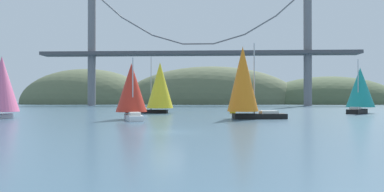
{
  "coord_description": "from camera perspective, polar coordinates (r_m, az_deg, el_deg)",
  "views": [
    {
      "loc": [
        2.94,
        -25.54,
        2.55
      ],
      "look_at": [
        0.0,
        42.99,
        3.06
      ],
      "focal_mm": 31.58,
      "sensor_mm": 36.0,
      "label": 1
    }
  ],
  "objects": [
    {
      "name": "ground_plane",
      "position": [
        25.84,
        -4.11,
        -6.09
      ],
      "size": [
        360.0,
        360.0,
        0.0
      ],
      "primitive_type": "plane",
      "color": "#426075"
    },
    {
      "name": "sailboat_pink_spinnaker",
      "position": [
        49.99,
        -29.66,
        1.46
      ],
      "size": [
        8.42,
        7.1,
        8.6
      ],
      "color": "white",
      "rests_on": "ground_plane"
    },
    {
      "name": "sailboat_yellow_sail",
      "position": [
        59.04,
        -5.55,
        1.59
      ],
      "size": [
        8.2,
        4.66,
        9.93
      ],
      "color": "black",
      "rests_on": "ground_plane"
    },
    {
      "name": "sailboat_orange_sail",
      "position": [
        42.64,
        8.78,
        2.46
      ],
      "size": [
        7.68,
        4.34,
        9.49
      ],
      "color": "black",
      "rests_on": "ground_plane"
    },
    {
      "name": "channel_buoy",
      "position": [
        58.45,
        6.88,
        -2.56
      ],
      "size": [
        1.1,
        1.1,
        2.64
      ],
      "color": "gold",
      "rests_on": "ground_plane"
    },
    {
      "name": "sailboat_scarlet_sail",
      "position": [
        41.69,
        -10.17,
        1.09
      ],
      "size": [
        4.85,
        7.13,
        7.42
      ],
      "color": "white",
      "rests_on": "ground_plane"
    },
    {
      "name": "headland_center",
      "position": [
        160.58,
        3.19,
        -1.34
      ],
      "size": [
        85.65,
        44.0,
        35.49
      ],
      "primitive_type": "ellipsoid",
      "color": "#5B6647",
      "rests_on": "ground_plane"
    },
    {
      "name": "headland_left",
      "position": [
        170.7,
        -17.39,
        -1.26
      ],
      "size": [
        62.66,
        44.0,
        33.56
      ],
      "primitive_type": "ellipsoid",
      "color": "#5B6647",
      "rests_on": "ground_plane"
    },
    {
      "name": "headland_right",
      "position": [
        170.4,
        22.03,
        -1.25
      ],
      "size": [
        64.17,
        44.0,
        25.75
      ],
      "primitive_type": "ellipsoid",
      "color": "#4C5B3D",
      "rests_on": "ground_plane"
    },
    {
      "name": "suspension_bridge",
      "position": [
        121.81,
        1.06,
        7.72
      ],
      "size": [
        113.35,
        6.0,
        41.86
      ],
      "color": "slate",
      "rests_on": "ground_plane"
    },
    {
      "name": "sailboat_teal_sail",
      "position": [
        65.16,
        26.51,
        1.09
      ],
      "size": [
        7.13,
        7.91,
        9.22
      ],
      "color": "black",
      "rests_on": "ground_plane"
    }
  ]
}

